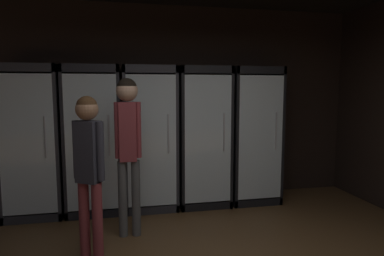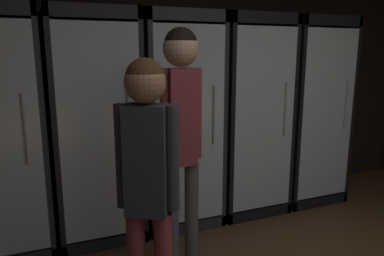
{
  "view_description": "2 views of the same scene",
  "coord_description": "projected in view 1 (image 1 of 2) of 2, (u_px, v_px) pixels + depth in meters",
  "views": [
    {
      "loc": [
        -0.83,
        -1.89,
        1.62
      ],
      "look_at": [
        0.1,
        2.61,
        1.09
      ],
      "focal_mm": 31.57,
      "sensor_mm": 36.0,
      "label": 1
    },
    {
      "loc": [
        -1.63,
        -0.44,
        1.59
      ],
      "look_at": [
        -0.44,
        2.4,
        0.94
      ],
      "focal_mm": 34.37,
      "sensor_mm": 36.0,
      "label": 2
    }
  ],
  "objects": [
    {
      "name": "cooler_far_right",
      "position": [
        251.0,
        136.0,
        4.91
      ],
      "size": [
        0.7,
        0.68,
        1.92
      ],
      "color": "black",
      "rests_on": "ground"
    },
    {
      "name": "cooler_center",
      "position": [
        150.0,
        139.0,
        4.62
      ],
      "size": [
        0.7,
        0.68,
        1.92
      ],
      "color": "#2B2B30",
      "rests_on": "ground"
    },
    {
      "name": "cooler_right",
      "position": [
        202.0,
        137.0,
        4.77
      ],
      "size": [
        0.7,
        0.68,
        1.92
      ],
      "color": "black",
      "rests_on": "ground"
    },
    {
      "name": "cooler_left",
      "position": [
        94.0,
        141.0,
        4.47
      ],
      "size": [
        0.7,
        0.68,
        1.92
      ],
      "color": "black",
      "rests_on": "ground"
    },
    {
      "name": "shopper_near",
      "position": [
        128.0,
        135.0,
        3.62
      ],
      "size": [
        0.28,
        0.23,
        1.74
      ],
      "color": "#4C4C4C",
      "rests_on": "ground"
    },
    {
      "name": "wall_back",
      "position": [
        180.0,
        104.0,
        4.98
      ],
      "size": [
        6.0,
        0.06,
        2.8
      ],
      "primitive_type": "cube",
      "color": "black",
      "rests_on": "ground"
    },
    {
      "name": "shopper_far",
      "position": [
        89.0,
        159.0,
        3.11
      ],
      "size": [
        0.29,
        0.24,
        1.56
      ],
      "color": "brown",
      "rests_on": "ground"
    },
    {
      "name": "cooler_far_left",
      "position": [
        35.0,
        142.0,
        4.33
      ],
      "size": [
        0.7,
        0.68,
        1.92
      ],
      "color": "#2B2B30",
      "rests_on": "ground"
    }
  ]
}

